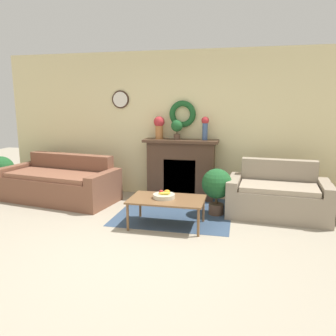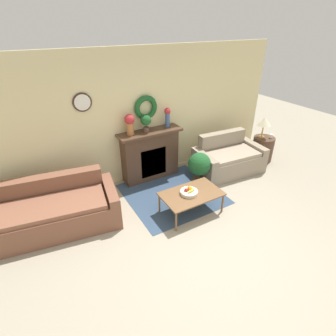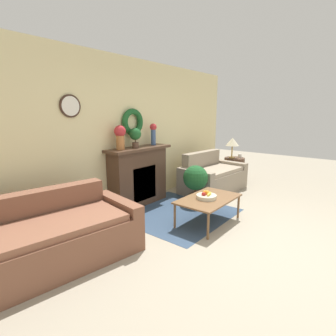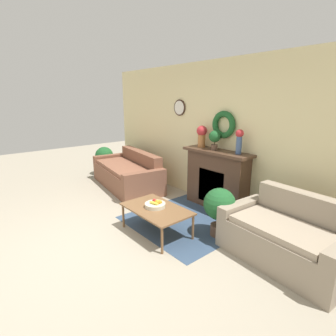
{
  "view_description": "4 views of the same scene",
  "coord_description": "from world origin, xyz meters",
  "px_view_note": "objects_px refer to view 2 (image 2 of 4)",
  "views": [
    {
      "loc": [
        1.22,
        -3.45,
        1.75
      ],
      "look_at": [
        0.11,
        1.5,
        0.75
      ],
      "focal_mm": 35.0,
      "sensor_mm": 36.0,
      "label": 1
    },
    {
      "loc": [
        -2.05,
        -2.15,
        3.1
      ],
      "look_at": [
        0.04,
        1.47,
        0.72
      ],
      "focal_mm": 28.0,
      "sensor_mm": 36.0,
      "label": 2
    },
    {
      "loc": [
        -3.24,
        -1.03,
        1.74
      ],
      "look_at": [
        -0.15,
        1.47,
        0.89
      ],
      "focal_mm": 28.0,
      "sensor_mm": 36.0,
      "label": 3
    },
    {
      "loc": [
        3.13,
        -1.28,
        2.01
      ],
      "look_at": [
        -0.11,
        1.45,
        0.89
      ],
      "focal_mm": 28.0,
      "sensor_mm": 36.0,
      "label": 4
    }
  ],
  "objects_px": {
    "side_table_by_loveseat": "(263,149)",
    "mug": "(271,136)",
    "potted_plant_on_mantel": "(146,121)",
    "vase_on_mantel_right": "(167,116)",
    "fruit_bowl": "(189,192)",
    "vase_on_mantel_left": "(130,123)",
    "potted_plant_floor_by_loveseat": "(199,166)",
    "loveseat_right": "(228,159)",
    "couch_left": "(53,211)",
    "coffee_table": "(191,195)",
    "table_lamp": "(264,122)",
    "fireplace": "(150,155)"
  },
  "relations": [
    {
      "from": "loveseat_right",
      "to": "vase_on_mantel_right",
      "type": "relative_size",
      "value": 3.82
    },
    {
      "from": "potted_plant_floor_by_loveseat",
      "to": "couch_left",
      "type": "bearing_deg",
      "value": 176.39
    },
    {
      "from": "coffee_table",
      "to": "vase_on_mantel_right",
      "type": "relative_size",
      "value": 2.57
    },
    {
      "from": "coffee_table",
      "to": "fruit_bowl",
      "type": "bearing_deg",
      "value": 161.64
    },
    {
      "from": "couch_left",
      "to": "loveseat_right",
      "type": "distance_m",
      "value": 3.81
    },
    {
      "from": "vase_on_mantel_left",
      "to": "potted_plant_on_mantel",
      "type": "height_order",
      "value": "vase_on_mantel_left"
    },
    {
      "from": "coffee_table",
      "to": "potted_plant_floor_by_loveseat",
      "type": "height_order",
      "value": "potted_plant_floor_by_loveseat"
    },
    {
      "from": "couch_left",
      "to": "mug",
      "type": "distance_m",
      "value": 5.05
    },
    {
      "from": "coffee_table",
      "to": "vase_on_mantel_right",
      "type": "bearing_deg",
      "value": 76.28
    },
    {
      "from": "potted_plant_on_mantel",
      "to": "side_table_by_loveseat",
      "type": "bearing_deg",
      "value": -12.4
    },
    {
      "from": "vase_on_mantel_left",
      "to": "mug",
      "type": "bearing_deg",
      "value": -12.56
    },
    {
      "from": "vase_on_mantel_right",
      "to": "potted_plant_floor_by_loveseat",
      "type": "bearing_deg",
      "value": -70.03
    },
    {
      "from": "couch_left",
      "to": "mug",
      "type": "height_order",
      "value": "couch_left"
    },
    {
      "from": "couch_left",
      "to": "coffee_table",
      "type": "bearing_deg",
      "value": -12.25
    },
    {
      "from": "mug",
      "to": "potted_plant_floor_by_loveseat",
      "type": "height_order",
      "value": "potted_plant_floor_by_loveseat"
    },
    {
      "from": "loveseat_right",
      "to": "fruit_bowl",
      "type": "height_order",
      "value": "loveseat_right"
    },
    {
      "from": "loveseat_right",
      "to": "mug",
      "type": "relative_size",
      "value": 17.26
    },
    {
      "from": "fruit_bowl",
      "to": "table_lamp",
      "type": "xyz_separation_m",
      "value": [
        2.7,
        0.87,
        0.55
      ]
    },
    {
      "from": "table_lamp",
      "to": "couch_left",
      "type": "bearing_deg",
      "value": -179.65
    },
    {
      "from": "loveseat_right",
      "to": "coffee_table",
      "type": "bearing_deg",
      "value": -147.79
    },
    {
      "from": "coffee_table",
      "to": "mug",
      "type": "distance_m",
      "value": 2.94
    },
    {
      "from": "loveseat_right",
      "to": "vase_on_mantel_left",
      "type": "relative_size",
      "value": 3.83
    },
    {
      "from": "fireplace",
      "to": "potted_plant_on_mantel",
      "type": "height_order",
      "value": "potted_plant_on_mantel"
    },
    {
      "from": "mug",
      "to": "vase_on_mantel_left",
      "type": "xyz_separation_m",
      "value": [
        -3.32,
        0.74,
        0.7
      ]
    },
    {
      "from": "fireplace",
      "to": "potted_plant_on_mantel",
      "type": "relative_size",
      "value": 3.84
    },
    {
      "from": "vase_on_mantel_left",
      "to": "potted_plant_floor_by_loveseat",
      "type": "height_order",
      "value": "vase_on_mantel_left"
    },
    {
      "from": "couch_left",
      "to": "vase_on_mantel_right",
      "type": "xyz_separation_m",
      "value": [
        2.57,
        0.63,
        1.04
      ]
    },
    {
      "from": "fruit_bowl",
      "to": "loveseat_right",
      "type": "bearing_deg",
      "value": 26.59
    },
    {
      "from": "loveseat_right",
      "to": "potted_plant_floor_by_loveseat",
      "type": "xyz_separation_m",
      "value": [
        -0.95,
        -0.16,
        0.16
      ]
    },
    {
      "from": "fireplace",
      "to": "mug",
      "type": "bearing_deg",
      "value": -14.18
    },
    {
      "from": "couch_left",
      "to": "loveseat_right",
      "type": "xyz_separation_m",
      "value": [
        3.81,
        -0.02,
        0.0
      ]
    },
    {
      "from": "mug",
      "to": "vase_on_mantel_right",
      "type": "bearing_deg",
      "value": 163.35
    },
    {
      "from": "vase_on_mantel_right",
      "to": "mug",
      "type": "bearing_deg",
      "value": -16.65
    },
    {
      "from": "fruit_bowl",
      "to": "vase_on_mantel_right",
      "type": "height_order",
      "value": "vase_on_mantel_right"
    },
    {
      "from": "table_lamp",
      "to": "potted_plant_floor_by_loveseat",
      "type": "relative_size",
      "value": 0.69
    },
    {
      "from": "loveseat_right",
      "to": "fruit_bowl",
      "type": "relative_size",
      "value": 5.02
    },
    {
      "from": "fireplace",
      "to": "couch_left",
      "type": "relative_size",
      "value": 0.61
    },
    {
      "from": "table_lamp",
      "to": "vase_on_mantel_left",
      "type": "xyz_separation_m",
      "value": [
        -3.14,
        0.6,
        0.35
      ]
    },
    {
      "from": "potted_plant_floor_by_loveseat",
      "to": "side_table_by_loveseat",
      "type": "bearing_deg",
      "value": 4.43
    },
    {
      "from": "fireplace",
      "to": "coffee_table",
      "type": "relative_size",
      "value": 1.27
    },
    {
      "from": "side_table_by_loveseat",
      "to": "mug",
      "type": "relative_size",
      "value": 6.49
    },
    {
      "from": "vase_on_mantel_right",
      "to": "table_lamp",
      "type": "bearing_deg",
      "value": -14.65
    },
    {
      "from": "vase_on_mantel_right",
      "to": "coffee_table",
      "type": "bearing_deg",
      "value": -103.72
    },
    {
      "from": "loveseat_right",
      "to": "potted_plant_on_mantel",
      "type": "distance_m",
      "value": 2.12
    },
    {
      "from": "side_table_by_loveseat",
      "to": "table_lamp",
      "type": "distance_m",
      "value": 0.7
    },
    {
      "from": "fruit_bowl",
      "to": "mug",
      "type": "bearing_deg",
      "value": 14.24
    },
    {
      "from": "table_lamp",
      "to": "potted_plant_on_mantel",
      "type": "xyz_separation_m",
      "value": [
        -2.8,
        0.58,
        0.33
      ]
    },
    {
      "from": "fireplace",
      "to": "couch_left",
      "type": "bearing_deg",
      "value": -163.72
    },
    {
      "from": "vase_on_mantel_right",
      "to": "fireplace",
      "type": "bearing_deg",
      "value": -179.28
    },
    {
      "from": "fruit_bowl",
      "to": "vase_on_mantel_right",
      "type": "xyz_separation_m",
      "value": [
        0.4,
        1.47,
        0.89
      ]
    }
  ]
}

